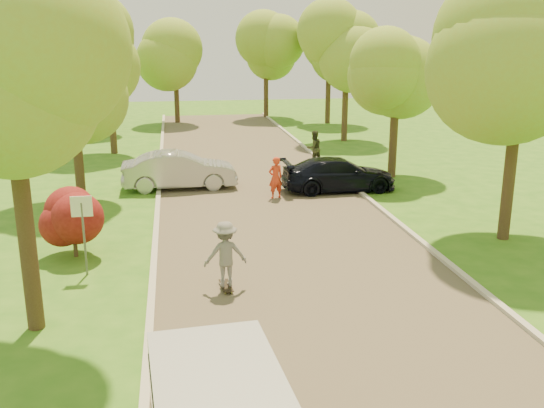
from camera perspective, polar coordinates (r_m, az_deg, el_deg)
ground at (r=13.69m, az=6.04°, el=-11.36°), size 100.00×100.00×0.00m
road at (r=20.96m, az=0.32°, el=-1.62°), size 8.00×60.00×0.01m
curb_left at (r=20.69m, az=-10.82°, el=-1.97°), size 0.18×60.00×0.12m
curb_right at (r=21.96m, az=10.79°, el=-0.95°), size 0.18×60.00×0.12m
street_sign at (r=16.59m, az=-17.40°, el=-1.34°), size 0.55×0.06×2.17m
red_shrub at (r=18.22m, az=-18.22°, el=-1.46°), size 1.70×1.70×1.95m
tree_l_mida at (r=13.13m, az=-22.58°, el=10.02°), size 4.71×4.60×7.39m
tree_l_midb at (r=24.06m, az=-17.89°, el=10.97°), size 4.30×4.20×6.62m
tree_l_far at (r=33.90m, az=-14.88°, el=13.77°), size 4.92×4.80×7.79m
tree_r_mida at (r=19.72m, az=23.02°, el=12.47°), size 5.13×5.00×7.95m
tree_r_midb at (r=27.64m, az=12.09°, el=12.46°), size 4.51×4.40×7.01m
tree_r_far at (r=37.30m, az=7.42°, el=14.81°), size 5.33×5.20×8.34m
tree_bg_a at (r=42.12m, az=-17.21°, el=13.62°), size 5.12×5.00×7.72m
tree_bg_b at (r=45.27m, az=5.69°, el=14.57°), size 5.12×5.00×7.95m
tree_bg_c at (r=45.78m, az=-8.86°, el=13.83°), size 4.92×4.80×7.33m
tree_bg_d at (r=48.36m, az=-0.31°, el=14.43°), size 5.12×5.00×7.72m
silver_sedan at (r=25.63m, az=-8.71°, el=3.16°), size 4.77×1.76×1.56m
dark_sedan at (r=25.15m, az=6.28°, el=2.79°), size 4.78×2.03×1.37m
longboard at (r=15.45m, az=-4.34°, el=-7.68°), size 0.32×0.88×0.10m
skateboarder at (r=15.14m, az=-4.41°, el=-4.71°), size 1.13×0.72×1.68m
person_striped at (r=23.75m, az=0.34°, el=2.49°), size 0.70×0.57×1.66m
person_olive at (r=30.21m, az=3.97°, el=5.30°), size 1.02×0.92×1.71m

